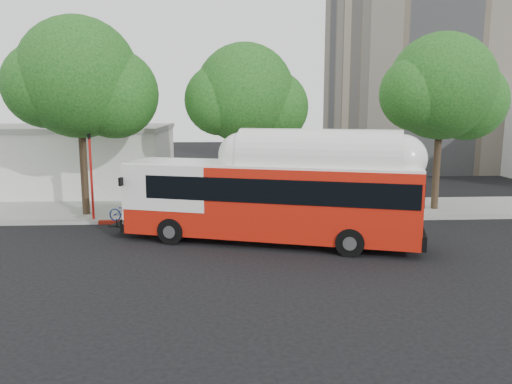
# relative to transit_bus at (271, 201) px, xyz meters

# --- Properties ---
(ground) EXTENTS (120.00, 120.00, 0.00)m
(ground) POSITION_rel_transit_bus_xyz_m (0.16, -0.11, -1.73)
(ground) COLOR black
(ground) RESTS_ON ground
(sidewalk) EXTENTS (60.00, 5.00, 0.15)m
(sidewalk) POSITION_rel_transit_bus_xyz_m (0.16, 6.39, -1.66)
(sidewalk) COLOR gray
(sidewalk) RESTS_ON ground
(curb_strip) EXTENTS (60.00, 0.30, 0.15)m
(curb_strip) POSITION_rel_transit_bus_xyz_m (0.16, 3.79, -1.66)
(curb_strip) COLOR gray
(curb_strip) RESTS_ON ground
(red_curb_segment) EXTENTS (10.00, 0.32, 0.16)m
(red_curb_segment) POSITION_rel_transit_bus_xyz_m (-2.84, 3.79, -1.65)
(red_curb_segment) COLOR maroon
(red_curb_segment) RESTS_ON ground
(street_tree_left) EXTENTS (6.67, 5.80, 9.74)m
(street_tree_left) POSITION_rel_transit_bus_xyz_m (-8.37, 5.45, 4.87)
(street_tree_left) COLOR #2D2116
(street_tree_left) RESTS_ON ground
(street_tree_mid) EXTENTS (5.75, 5.00, 8.62)m
(street_tree_mid) POSITION_rel_transit_bus_xyz_m (-0.43, 5.95, 4.17)
(street_tree_mid) COLOR #2D2116
(street_tree_mid) RESTS_ON ground
(street_tree_right) EXTENTS (6.21, 5.40, 9.18)m
(street_tree_right) POSITION_rel_transit_bus_xyz_m (9.60, 5.75, 4.52)
(street_tree_right) COLOR #2D2116
(street_tree_right) RESTS_ON ground
(low_commercial_bldg) EXTENTS (16.20, 10.20, 4.25)m
(low_commercial_bldg) POSITION_rel_transit_bus_xyz_m (-13.84, 13.89, 0.42)
(low_commercial_bldg) COLOR silver
(low_commercial_bldg) RESTS_ON ground
(transit_bus) EXTENTS (12.61, 5.85, 3.70)m
(transit_bus) POSITION_rel_transit_bus_xyz_m (0.00, 0.00, 0.00)
(transit_bus) COLOR red
(transit_bus) RESTS_ON ground
(signal_pole) EXTENTS (0.12, 0.40, 4.21)m
(signal_pole) POSITION_rel_transit_bus_xyz_m (-8.18, 4.18, 0.43)
(signal_pole) COLOR red
(signal_pole) RESTS_ON ground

